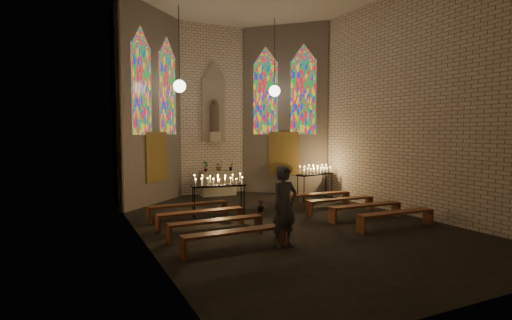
# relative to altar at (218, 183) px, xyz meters

# --- Properties ---
(floor) EXTENTS (12.00, 12.00, 0.00)m
(floor) POSITION_rel_altar_xyz_m (0.00, -5.45, -0.50)
(floor) COLOR black
(floor) RESTS_ON ground
(room) EXTENTS (8.22, 12.43, 7.00)m
(room) POSITION_rel_altar_xyz_m (-0.00, -2.08, 3.22)
(room) COLOR beige
(room) RESTS_ON ground
(altar) EXTENTS (1.40, 0.60, 1.00)m
(altar) POSITION_rel_altar_xyz_m (0.00, 0.00, 0.00)
(altar) COLOR #BBB498
(altar) RESTS_ON ground
(flower_vase_left) EXTENTS (0.28, 0.23, 0.44)m
(flower_vase_left) POSITION_rel_altar_xyz_m (-0.55, -0.09, 0.72)
(flower_vase_left) COLOR #4C723F
(flower_vase_left) RESTS_ON altar
(flower_vase_center) EXTENTS (0.39, 0.35, 0.39)m
(flower_vase_center) POSITION_rel_altar_xyz_m (0.08, 0.05, 0.70)
(flower_vase_center) COLOR #4C723F
(flower_vase_center) RESTS_ON altar
(flower_vase_right) EXTENTS (0.19, 0.16, 0.34)m
(flower_vase_right) POSITION_rel_altar_xyz_m (0.55, -0.09, 0.67)
(flower_vase_right) COLOR #4C723F
(flower_vase_right) RESTS_ON altar
(aisle_flower_pot) EXTENTS (0.25, 0.25, 0.38)m
(aisle_flower_pot) POSITION_rel_altar_xyz_m (0.09, -3.77, -0.31)
(aisle_flower_pot) COLOR #4C723F
(aisle_flower_pot) RESTS_ON ground
(votive_stand_left) EXTENTS (1.68, 0.60, 1.21)m
(votive_stand_left) POSITION_rel_altar_xyz_m (-1.39, -3.85, 0.54)
(votive_stand_left) COLOR black
(votive_stand_left) RESTS_ON ground
(votive_stand_right) EXTENTS (1.75, 0.82, 1.25)m
(votive_stand_right) POSITION_rel_altar_xyz_m (3.00, -2.61, 0.57)
(votive_stand_right) COLOR black
(votive_stand_right) RESTS_ON ground
(pew_left_0) EXTENTS (2.40, 0.40, 0.46)m
(pew_left_0) POSITION_rel_altar_xyz_m (-2.34, -3.81, -0.13)
(pew_left_0) COLOR brown
(pew_left_0) RESTS_ON ground
(pew_right_0) EXTENTS (2.40, 0.40, 0.46)m
(pew_right_0) POSITION_rel_altar_xyz_m (2.34, -3.81, -0.13)
(pew_right_0) COLOR brown
(pew_right_0) RESTS_ON ground
(pew_left_1) EXTENTS (2.40, 0.40, 0.46)m
(pew_left_1) POSITION_rel_altar_xyz_m (-2.34, -5.01, -0.13)
(pew_left_1) COLOR brown
(pew_left_1) RESTS_ON ground
(pew_right_1) EXTENTS (2.40, 0.40, 0.46)m
(pew_right_1) POSITION_rel_altar_xyz_m (2.34, -5.01, -0.13)
(pew_right_1) COLOR brown
(pew_right_1) RESTS_ON ground
(pew_left_2) EXTENTS (2.40, 0.40, 0.46)m
(pew_left_2) POSITION_rel_altar_xyz_m (-2.34, -6.21, -0.13)
(pew_left_2) COLOR brown
(pew_left_2) RESTS_ON ground
(pew_right_2) EXTENTS (2.40, 0.40, 0.46)m
(pew_right_2) POSITION_rel_altar_xyz_m (2.34, -6.21, -0.13)
(pew_right_2) COLOR brown
(pew_right_2) RESTS_ON ground
(pew_left_3) EXTENTS (2.40, 0.40, 0.46)m
(pew_left_3) POSITION_rel_altar_xyz_m (-2.34, -7.41, -0.13)
(pew_left_3) COLOR brown
(pew_left_3) RESTS_ON ground
(pew_right_3) EXTENTS (2.40, 0.40, 0.46)m
(pew_right_3) POSITION_rel_altar_xyz_m (2.34, -7.41, -0.13)
(pew_right_3) COLOR brown
(pew_right_3) RESTS_ON ground
(visitor) EXTENTS (0.73, 0.54, 1.83)m
(visitor) POSITION_rel_altar_xyz_m (-1.20, -7.58, 0.42)
(visitor) COLOR #4D4F57
(visitor) RESTS_ON ground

